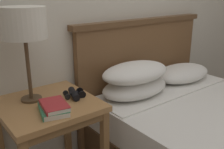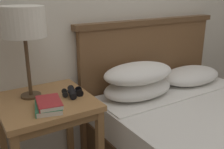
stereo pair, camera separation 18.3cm
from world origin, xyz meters
name	(u,v)px [view 1 (the left image)]	position (x,y,z in m)	size (l,w,h in m)	color
nightstand	(48,115)	(-0.68, 0.78, 0.59)	(0.58, 0.58, 0.68)	#AD7A47
table_lamp	(24,25)	(-0.74, 0.88, 1.15)	(0.27, 0.27, 0.58)	#4C3823
book_on_nightstand	(53,109)	(-0.70, 0.64, 0.70)	(0.20, 0.24, 0.03)	silver
book_stacked_on_top	(54,105)	(-0.70, 0.63, 0.72)	(0.17, 0.22, 0.03)	silver
binoculars_pair	(74,94)	(-0.50, 0.76, 0.70)	(0.15, 0.16, 0.05)	black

